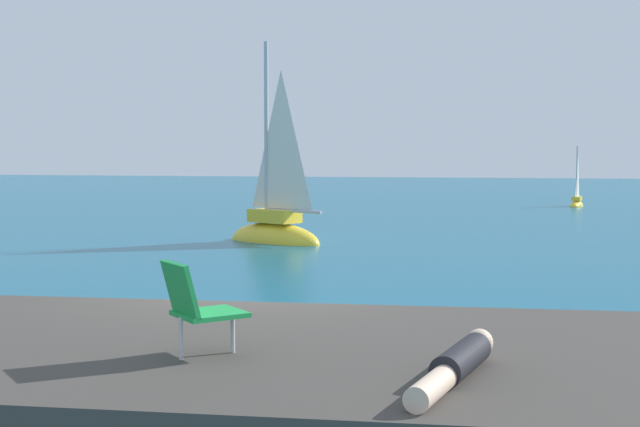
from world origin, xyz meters
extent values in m
plane|color=#0F5675|center=(0.00, 0.00, 0.00)|extent=(160.00, 160.00, 0.00)
cube|color=#423D38|center=(1.47, -3.13, 0.39)|extent=(8.25, 4.81, 0.79)
cube|color=#423F2F|center=(3.60, -0.49, 0.00)|extent=(1.15, 1.34, 0.89)
cube|color=#433D3C|center=(3.90, -0.70, 0.00)|extent=(1.02, 1.09, 0.61)
ellipsoid|color=yellow|center=(-3.37, 12.75, 0.00)|extent=(3.35, 2.45, 1.10)
cube|color=yellow|center=(-3.37, 12.75, 0.73)|extent=(1.60, 1.33, 0.36)
cylinder|color=#B7B7BC|center=(-3.64, 12.89, 3.05)|extent=(0.12, 0.12, 5.00)
cylinder|color=#B2B2B7|center=(-2.75, 12.43, 0.90)|extent=(1.82, 1.01, 0.10)
pyramid|color=silver|center=(-3.14, 12.63, 2.85)|extent=(1.45, 0.79, 3.80)
ellipsoid|color=yellow|center=(5.84, 31.71, 0.00)|extent=(0.88, 1.70, 0.56)
cube|color=yellow|center=(5.84, 31.71, 0.37)|extent=(0.53, 0.77, 0.18)
cylinder|color=#B7B7BC|center=(5.81, 31.56, 1.54)|extent=(0.06, 0.06, 2.53)
cylinder|color=#B2B2B7|center=(5.92, 32.05, 0.46)|extent=(0.26, 1.00, 0.05)
pyramid|color=silver|center=(5.87, 31.83, 1.44)|extent=(0.20, 0.80, 1.92)
cylinder|color=black|center=(2.86, -3.88, 0.91)|extent=(0.41, 0.93, 0.24)
cylinder|color=beige|center=(2.71, -4.61, 0.88)|extent=(0.32, 0.72, 0.18)
sphere|color=beige|center=(2.97, -3.34, 0.93)|extent=(0.22, 0.22, 0.22)
cube|color=green|center=(0.80, -3.71, 1.14)|extent=(0.71, 0.71, 0.04)
cube|color=green|center=(0.62, -3.90, 1.36)|extent=(0.45, 0.44, 0.45)
cylinder|color=silver|center=(0.95, -3.56, 0.96)|extent=(0.04, 0.04, 0.35)
cylinder|color=silver|center=(0.62, -3.90, 0.96)|extent=(0.04, 0.04, 0.35)
camera|label=1|loc=(3.28, -10.40, 2.45)|focal=48.81mm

